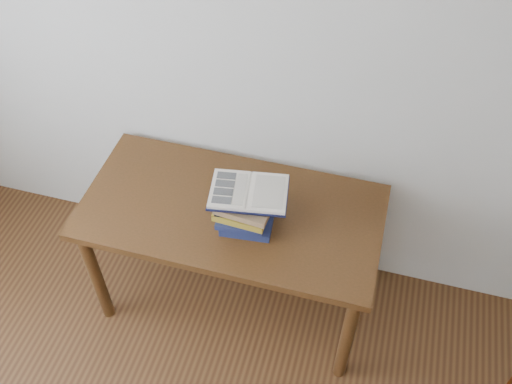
% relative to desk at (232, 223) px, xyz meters
% --- Properties ---
extents(desk, '(1.33, 0.66, 0.71)m').
position_rel_desk_xyz_m(desk, '(0.00, 0.00, 0.00)').
color(desk, '#4C2A13').
rests_on(desk, ground).
extents(book_stack, '(0.25, 0.21, 0.19)m').
position_rel_desk_xyz_m(book_stack, '(0.08, -0.06, 0.19)').
color(book_stack, '#191D4D').
rests_on(book_stack, desk).
extents(open_book, '(0.35, 0.27, 0.03)m').
position_rel_desk_xyz_m(open_book, '(0.10, -0.06, 0.30)').
color(open_book, black).
rests_on(open_book, book_stack).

